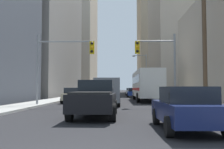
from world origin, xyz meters
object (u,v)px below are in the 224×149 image
object	(u,v)px
sedan_silver	(82,94)
sedan_navy	(186,108)
cargo_van_grey	(107,90)
traffic_signal_near_left	(63,57)
city_bus	(146,84)
sedan_blue	(133,92)
sedan_beige	(73,95)
pickup_truck_black	(95,99)
traffic_signal_near_right	(158,57)
sedan_white	(130,92)

from	to	relation	value
sedan_silver	sedan_navy	bearing A→B (deg)	-72.35
cargo_van_grey	sedan_silver	size ratio (longest dim) A/B	1.23
sedan_navy	traffic_signal_near_left	bearing A→B (deg)	120.82
city_bus	sedan_blue	bearing A→B (deg)	94.36
sedan_beige	sedan_silver	bearing A→B (deg)	90.55
pickup_truck_black	cargo_van_grey	xyz separation A→B (m)	(0.22, 8.33, 0.35)
sedan_blue	traffic_signal_near_right	world-z (taller)	traffic_signal_near_right
pickup_truck_black	cargo_van_grey	distance (m)	8.34
city_bus	sedan_silver	size ratio (longest dim) A/B	2.71
cargo_van_grey	traffic_signal_near_right	world-z (taller)	traffic_signal_near_right
city_bus	sedan_blue	distance (m)	12.15
cargo_van_grey	sedan_blue	distance (m)	20.40
sedan_navy	traffic_signal_near_left	distance (m)	14.33
sedan_beige	sedan_blue	size ratio (longest dim) A/B	1.02
cargo_van_grey	sedan_white	bearing A→B (deg)	84.06
sedan_silver	pickup_truck_black	bearing A→B (deg)	-79.21
sedan_navy	cargo_van_grey	bearing A→B (deg)	105.27
city_bus	sedan_beige	xyz separation A→B (m)	(-7.72, -4.20, -1.16)
sedan_silver	sedan_white	distance (m)	21.98
sedan_beige	traffic_signal_near_left	xyz separation A→B (m)	(-0.14, -4.30, 3.32)
pickup_truck_black	traffic_signal_near_left	bearing A→B (deg)	114.10
sedan_blue	pickup_truck_black	bearing A→B (deg)	-96.82
sedan_beige	traffic_signal_near_right	xyz separation A→B (m)	(7.81, -4.30, 3.25)
cargo_van_grey	sedan_blue	size ratio (longest dim) A/B	1.25
sedan_navy	sedan_white	size ratio (longest dim) A/B	1.00
city_bus	traffic_signal_near_right	xyz separation A→B (m)	(0.09, -8.50, 2.09)
city_bus	pickup_truck_black	xyz separation A→B (m)	(-4.32, -16.42, -1.00)
traffic_signal_near_left	pickup_truck_black	bearing A→B (deg)	-65.90
sedan_blue	sedan_white	distance (m)	10.52
sedan_beige	traffic_signal_near_left	size ratio (longest dim) A/B	0.71
sedan_blue	traffic_signal_near_left	bearing A→B (deg)	-108.66
sedan_white	sedan_navy	bearing A→B (deg)	-89.75
cargo_van_grey	sedan_white	xyz separation A→B (m)	(3.19, 30.66, -0.52)
traffic_signal_near_right	sedan_silver	bearing A→B (deg)	127.64
city_bus	cargo_van_grey	world-z (taller)	city_bus
city_bus	traffic_signal_near_left	distance (m)	11.78
sedan_blue	sedan_white	world-z (taller)	same
cargo_van_grey	sedan_beige	size ratio (longest dim) A/B	1.23
pickup_truck_black	traffic_signal_near_left	xyz separation A→B (m)	(-3.54, 7.91, 3.16)
sedan_beige	sedan_blue	distance (m)	17.63
sedan_navy	sedan_beige	xyz separation A→B (m)	(-7.00, 16.27, 0.00)
sedan_blue	sedan_white	xyz separation A→B (m)	(0.01, 10.51, 0.00)
sedan_beige	sedan_white	bearing A→B (deg)	75.74
pickup_truck_black	sedan_white	distance (m)	39.14
city_bus	sedan_white	world-z (taller)	city_bus
cargo_van_grey	sedan_white	world-z (taller)	cargo_van_grey
cargo_van_grey	traffic_signal_near_right	xyz separation A→B (m)	(4.19, -0.42, 2.74)
sedan_silver	traffic_signal_near_right	xyz separation A→B (m)	(7.87, -10.20, 3.25)
city_bus	sedan_beige	size ratio (longest dim) A/B	2.70
city_bus	sedan_navy	xyz separation A→B (m)	(-0.72, -20.47, -1.16)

